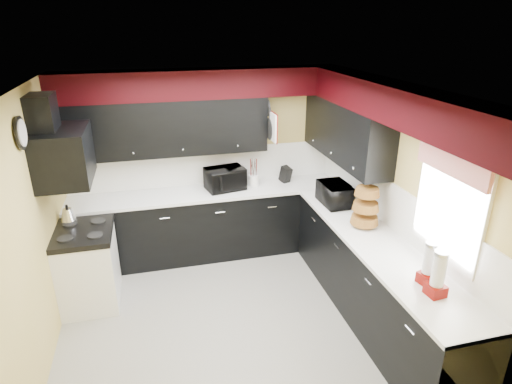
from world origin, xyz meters
TOP-DOWN VIEW (x-y plane):
  - ground at (0.00, 0.00)m, footprint 3.60×3.60m
  - wall_back at (0.00, 1.80)m, footprint 3.60×0.06m
  - wall_right at (1.80, 0.00)m, footprint 0.06×3.60m
  - wall_left at (-1.80, 0.00)m, footprint 0.06×3.60m
  - ceiling at (0.00, 0.00)m, footprint 3.60×3.60m
  - cab_back at (0.00, 1.50)m, footprint 3.60×0.60m
  - cab_right at (1.50, -0.30)m, footprint 0.60×3.00m
  - counter_back at (0.00, 1.50)m, footprint 3.62×0.64m
  - counter_right at (1.50, -0.30)m, footprint 0.64×3.02m
  - splash_back at (0.00, 1.79)m, footprint 3.60×0.02m
  - splash_right at (1.79, 0.00)m, footprint 0.02×3.60m
  - upper_back at (-0.50, 1.62)m, footprint 2.60×0.35m
  - upper_right at (1.62, 0.90)m, footprint 0.35×1.80m
  - soffit_back at (0.00, 1.62)m, footprint 3.60×0.36m
  - soffit_right at (1.62, -0.18)m, footprint 0.36×3.24m
  - stove at (-1.50, 0.75)m, footprint 0.60×0.75m
  - cooktop at (-1.50, 0.75)m, footprint 0.62×0.77m
  - hood at (-1.55, 0.75)m, footprint 0.50×0.78m
  - hood_duct at (-1.68, 0.75)m, footprint 0.24×0.40m
  - window at (1.79, -0.90)m, footprint 0.03×0.86m
  - valance at (1.73, -0.90)m, footprint 0.04×0.88m
  - pan_top at (0.82, 1.55)m, footprint 0.03×0.22m
  - pan_mid at (0.82, 1.42)m, footprint 0.03×0.28m
  - pan_low at (0.82, 1.68)m, footprint 0.03×0.24m
  - cut_board at (0.83, 1.30)m, footprint 0.03×0.26m
  - baskets at (1.52, 0.05)m, footprint 0.27×0.27m
  - clock at (-1.77, 0.25)m, footprint 0.03×0.30m
  - deco_plate at (1.77, -0.35)m, footprint 0.03×0.24m
  - toaster_oven at (0.24, 1.52)m, footprint 0.57×0.50m
  - microwave at (1.45, 0.69)m, footprint 0.33×0.48m
  - utensil_crock at (0.64, 1.55)m, footprint 0.18×0.18m
  - knife_block at (1.10, 1.57)m, footprint 0.15×0.17m
  - kettle at (-1.67, 1.03)m, footprint 0.21×0.21m
  - dispenser_a at (1.52, -1.09)m, footprint 0.16×0.16m
  - dispenser_b at (1.49, -1.26)m, footprint 0.15×0.15m

SIDE VIEW (x-z plane):
  - ground at x=0.00m, z-range 0.00..0.00m
  - stove at x=-1.50m, z-range 0.00..0.86m
  - cab_back at x=0.00m, z-range 0.00..0.90m
  - cab_right at x=1.50m, z-range 0.00..0.90m
  - cooktop at x=-1.50m, z-range 0.86..0.92m
  - counter_back at x=0.00m, z-range 0.90..0.94m
  - counter_right at x=1.50m, z-range 0.90..0.94m
  - kettle at x=-1.67m, z-range 0.92..1.08m
  - utensil_crock at x=0.64m, z-range 0.94..1.09m
  - knife_block at x=1.10m, z-range 0.94..1.16m
  - microwave at x=1.45m, z-range 0.94..1.20m
  - toaster_oven at x=0.24m, z-range 0.94..1.23m
  - dispenser_a at x=1.52m, z-range 0.94..1.30m
  - dispenser_b at x=1.49m, z-range 0.94..1.32m
  - baskets at x=1.52m, z-range 0.93..1.43m
  - splash_back at x=0.00m, z-range 0.94..1.44m
  - splash_right at x=1.79m, z-range 0.94..1.44m
  - wall_back at x=0.00m, z-range 0.00..2.50m
  - wall_right at x=1.80m, z-range 0.00..2.50m
  - wall_left at x=-1.80m, z-range 0.00..2.50m
  - window at x=1.79m, z-range 1.07..2.03m
  - pan_low at x=0.82m, z-range 1.51..1.93m
  - pan_mid at x=0.82m, z-range 1.52..1.98m
  - hood at x=-1.55m, z-range 1.50..2.06m
  - upper_back at x=-0.50m, z-range 1.45..2.15m
  - upper_right at x=1.62m, z-range 1.45..2.15m
  - cut_board at x=0.83m, z-range 1.62..1.98m
  - valance at x=1.73m, z-range 1.85..2.05m
  - pan_top at x=0.82m, z-range 1.80..2.20m
  - clock at x=-1.77m, z-range 2.00..2.30m
  - hood_duct at x=-1.68m, z-range 2.00..2.40m
  - deco_plate at x=1.77m, z-range 2.13..2.37m
  - soffit_back at x=0.00m, z-range 2.15..2.50m
  - soffit_right at x=1.62m, z-range 2.15..2.50m
  - ceiling at x=0.00m, z-range 2.47..2.53m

